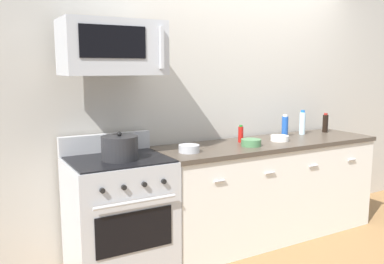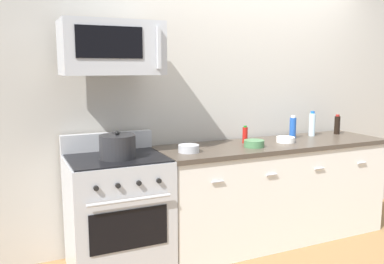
# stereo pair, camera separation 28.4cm
# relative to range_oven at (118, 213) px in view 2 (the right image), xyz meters

# --- Properties ---
(ground_plane) EXTENTS (6.37, 6.37, 0.00)m
(ground_plane) POSITION_rel_range_oven_xyz_m (1.48, -0.00, -0.47)
(ground_plane) COLOR olive
(back_wall) EXTENTS (5.31, 0.10, 2.70)m
(back_wall) POSITION_rel_range_oven_xyz_m (1.48, 0.41, 0.88)
(back_wall) COLOR #B7B2A8
(back_wall) RESTS_ON ground_plane
(counter_unit) EXTENTS (2.22, 0.66, 0.92)m
(counter_unit) POSITION_rel_range_oven_xyz_m (1.48, -0.00, -0.01)
(counter_unit) COLOR silver
(counter_unit) RESTS_ON ground_plane
(range_oven) EXTENTS (0.76, 0.69, 1.07)m
(range_oven) POSITION_rel_range_oven_xyz_m (0.00, 0.00, 0.00)
(range_oven) COLOR #B7BABF
(range_oven) RESTS_ON ground_plane
(microwave) EXTENTS (0.74, 0.44, 0.40)m
(microwave) POSITION_rel_range_oven_xyz_m (0.00, 0.04, 1.28)
(microwave) COLOR #B7BABF
(bottle_water_clear) EXTENTS (0.06, 0.06, 0.25)m
(bottle_water_clear) POSITION_rel_range_oven_xyz_m (2.05, 0.15, 0.57)
(bottle_water_clear) COLOR silver
(bottle_water_clear) RESTS_ON countertop_slab
(bottle_soy_sauce_dark) EXTENTS (0.06, 0.06, 0.20)m
(bottle_soy_sauce_dark) POSITION_rel_range_oven_xyz_m (2.37, 0.13, 0.55)
(bottle_soy_sauce_dark) COLOR black
(bottle_soy_sauce_dark) RESTS_ON countertop_slab
(bottle_hot_sauce_red) EXTENTS (0.05, 0.05, 0.16)m
(bottle_hot_sauce_red) POSITION_rel_range_oven_xyz_m (1.22, 0.09, 0.53)
(bottle_hot_sauce_red) COLOR #B21914
(bottle_hot_sauce_red) RESTS_ON countertop_slab
(bottle_soda_blue) EXTENTS (0.06, 0.06, 0.22)m
(bottle_soda_blue) POSITION_rel_range_oven_xyz_m (1.78, 0.12, 0.56)
(bottle_soda_blue) COLOR #1E4CA5
(bottle_soda_blue) RESTS_ON countertop_slab
(bowl_steel_prep) EXTENTS (0.17, 0.17, 0.06)m
(bowl_steel_prep) POSITION_rel_range_oven_xyz_m (0.59, -0.07, 0.48)
(bowl_steel_prep) COLOR #B2B5BA
(bowl_steel_prep) RESTS_ON countertop_slab
(bowl_white_ceramic) EXTENTS (0.17, 0.17, 0.05)m
(bowl_white_ceramic) POSITION_rel_range_oven_xyz_m (1.59, -0.03, 0.48)
(bowl_white_ceramic) COLOR white
(bowl_white_ceramic) RESTS_ON countertop_slab
(bowl_green_glaze) EXTENTS (0.18, 0.18, 0.06)m
(bowl_green_glaze) POSITION_rel_range_oven_xyz_m (1.20, -0.10, 0.48)
(bowl_green_glaze) COLOR #477A4C
(bowl_green_glaze) RESTS_ON countertop_slab
(stockpot) EXTENTS (0.28, 0.28, 0.21)m
(stockpot) POSITION_rel_range_oven_xyz_m (0.00, -0.05, 0.54)
(stockpot) COLOR #262628
(stockpot) RESTS_ON range_oven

